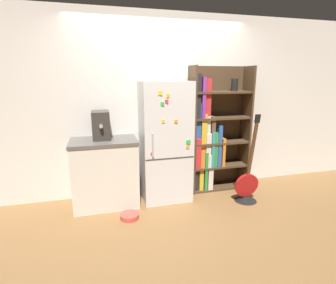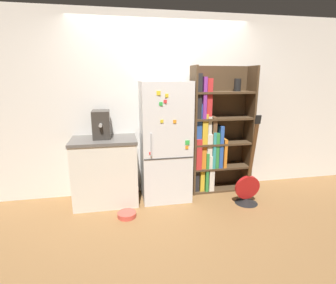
{
  "view_description": "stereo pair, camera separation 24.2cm",
  "coord_description": "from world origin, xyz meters",
  "px_view_note": "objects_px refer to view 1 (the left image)",
  "views": [
    {
      "loc": [
        -0.88,
        -3.28,
        1.71
      ],
      "look_at": [
        0.04,
        0.15,
        0.83
      ],
      "focal_mm": 28.0,
      "sensor_mm": 36.0,
      "label": 1
    },
    {
      "loc": [
        -0.64,
        -3.34,
        1.71
      ],
      "look_at": [
        0.04,
        0.15,
        0.83
      ],
      "focal_mm": 28.0,
      "sensor_mm": 36.0,
      "label": 2
    }
  ],
  "objects_px": {
    "guitar": "(246,189)",
    "pet_bowl": "(130,216)",
    "espresso_machine": "(101,125)",
    "refrigerator": "(165,142)",
    "bookshelf": "(210,136)"
  },
  "relations": [
    {
      "from": "espresso_machine",
      "to": "pet_bowl",
      "type": "relative_size",
      "value": 1.57
    },
    {
      "from": "espresso_machine",
      "to": "bookshelf",
      "type": "bearing_deg",
      "value": 3.12
    },
    {
      "from": "espresso_machine",
      "to": "pet_bowl",
      "type": "height_order",
      "value": "espresso_machine"
    },
    {
      "from": "refrigerator",
      "to": "pet_bowl",
      "type": "bearing_deg",
      "value": -140.25
    },
    {
      "from": "refrigerator",
      "to": "guitar",
      "type": "xyz_separation_m",
      "value": [
        1.08,
        -0.43,
        -0.66
      ]
    },
    {
      "from": "bookshelf",
      "to": "pet_bowl",
      "type": "height_order",
      "value": "bookshelf"
    },
    {
      "from": "guitar",
      "to": "pet_bowl",
      "type": "xyz_separation_m",
      "value": [
        -1.66,
        -0.06,
        -0.14
      ]
    },
    {
      "from": "bookshelf",
      "to": "guitar",
      "type": "xyz_separation_m",
      "value": [
        0.33,
        -0.56,
        -0.67
      ]
    },
    {
      "from": "guitar",
      "to": "pet_bowl",
      "type": "height_order",
      "value": "guitar"
    },
    {
      "from": "espresso_machine",
      "to": "pet_bowl",
      "type": "distance_m",
      "value": 1.22
    },
    {
      "from": "refrigerator",
      "to": "espresso_machine",
      "type": "bearing_deg",
      "value": 176.78
    },
    {
      "from": "espresso_machine",
      "to": "refrigerator",
      "type": "bearing_deg",
      "value": -3.22
    },
    {
      "from": "espresso_machine",
      "to": "guitar",
      "type": "distance_m",
      "value": 2.2
    },
    {
      "from": "refrigerator",
      "to": "espresso_machine",
      "type": "height_order",
      "value": "refrigerator"
    },
    {
      "from": "refrigerator",
      "to": "guitar",
      "type": "height_order",
      "value": "refrigerator"
    }
  ]
}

